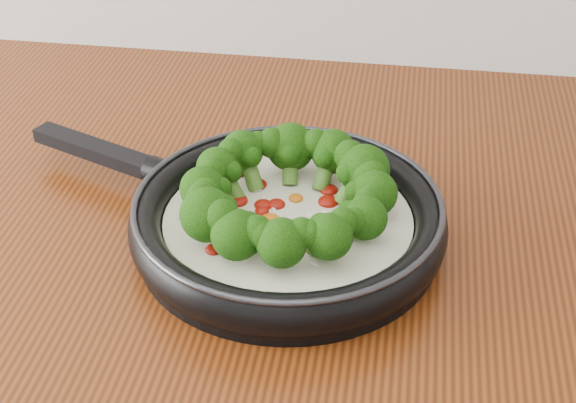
# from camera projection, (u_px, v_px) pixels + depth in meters

# --- Properties ---
(skillet) EXTENTS (0.50, 0.40, 0.09)m
(skillet) POSITION_uv_depth(u_px,v_px,m) (285.00, 214.00, 0.82)
(skillet) COLOR black
(skillet) RESTS_ON counter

